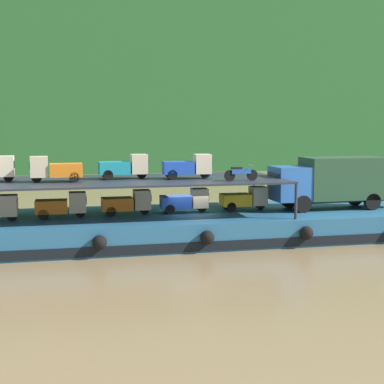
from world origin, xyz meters
name	(u,v)px	position (x,y,z in m)	size (l,w,h in m)	color
ground_plane	(189,238)	(0.00, 0.00, 0.00)	(400.00, 400.00, 0.00)	olive
hillside_far_bank	(102,48)	(0.00, 62.10, 18.25)	(141.82, 38.29, 32.40)	#235628
cargo_barge	(189,226)	(0.00, -0.03, 0.75)	(27.14, 8.40, 1.50)	#23567A
covered_lorry	(331,181)	(8.59, -0.40, 3.19)	(7.87, 2.36, 3.10)	#285BA3
cargo_rack	(123,181)	(-3.80, 0.00, 3.43)	(17.94, 7.02, 2.00)	#232833
mini_truck_lower_aft	(62,205)	(-7.15, -0.08, 2.19)	(2.76, 1.24, 1.38)	orange
mini_truck_lower_mid	(127,202)	(-3.56, 0.12, 2.19)	(2.75, 1.22, 1.38)	orange
mini_truck_lower_fore	(185,201)	(-0.21, 0.15, 2.19)	(2.78, 1.27, 1.38)	#1E47B7
mini_truck_lower_bow	(245,198)	(3.43, 0.31, 2.19)	(2.75, 1.22, 1.38)	gold
mini_truck_upper_mid	(55,169)	(-7.44, -0.47, 4.19)	(2.75, 1.21, 1.38)	orange
mini_truck_upper_fore	(124,167)	(-3.66, 0.43, 4.19)	(2.76, 1.23, 1.38)	teal
mini_truck_upper_bow	(188,167)	(-0.14, -0.28, 4.19)	(2.79, 1.29, 1.38)	#1E47B7
motorcycle_upper_port	(241,173)	(2.40, -2.11, 3.93)	(1.90, 0.55, 0.87)	black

